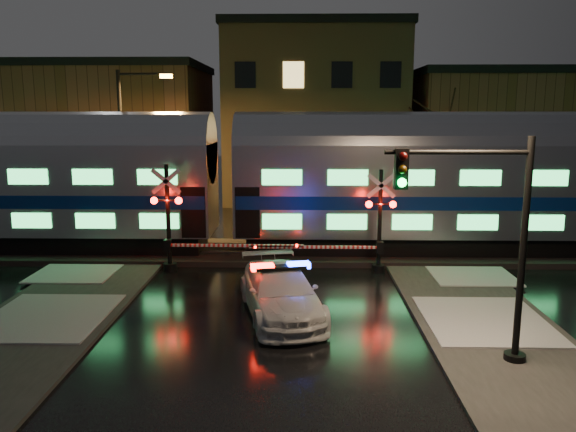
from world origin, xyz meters
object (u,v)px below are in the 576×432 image
Objects in this scene: police_car at (281,292)px; crossing_signal_right at (370,231)px; traffic_light at (487,247)px; streetlight at (127,142)px; crossing_signal_left at (177,228)px.

police_car is 5.80m from crossing_signal_right.
police_car is 0.97× the size of traffic_light.
traffic_light is at bearing -48.39° from streetlight.
police_car is 0.67× the size of streetlight.
crossing_signal_left is 8.26m from streetlight.
streetlight is (-8.00, 11.39, 3.95)m from police_car.
streetlight is at bearing 112.31° from police_car.
crossing_signal_left reaches higher than crossing_signal_right.
traffic_light is at bearing -40.95° from crossing_signal_left.
crossing_signal_right is (3.28, 4.70, 0.91)m from police_car.
police_car is at bearing 133.73° from traffic_light.
crossing_signal_left is 12.25m from traffic_light.
streetlight is at bearing 119.81° from crossing_signal_left.
police_car is at bearing -48.42° from crossing_signal_left.
streetlight reaches higher than police_car.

